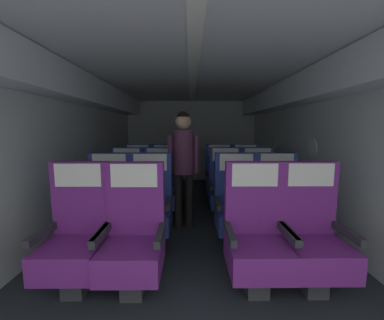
{
  "coord_description": "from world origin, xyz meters",
  "views": [
    {
      "loc": [
        -0.04,
        -0.27,
        1.39
      ],
      "look_at": [
        -0.0,
        3.9,
        0.85
      ],
      "focal_mm": 22.41,
      "sensor_mm": 36.0,
      "label": 1
    }
  ],
  "objects_px": {
    "seat_a_left_aisle": "(133,239)",
    "seat_b_right_aisle": "(278,207)",
    "seat_a_left_window": "(76,238)",
    "seat_d_left_aisle": "(165,179)",
    "seat_d_left_window": "(138,179)",
    "seat_b_right_window": "(237,207)",
    "flight_attendant": "(183,157)",
    "seat_d_right_window": "(219,179)",
    "seat_d_right_aisle": "(246,178)",
    "seat_c_right_aisle": "(258,190)",
    "seat_a_right_aisle": "(313,238)",
    "seat_b_left_window": "(108,208)",
    "seat_b_left_aisle": "(150,208)",
    "seat_c_left_aisle": "(160,190)",
    "seat_c_left_window": "(126,190)",
    "seat_a_right_window": "(256,238)",
    "seat_c_right_window": "(226,189)"
  },
  "relations": [
    {
      "from": "seat_b_right_aisle",
      "to": "seat_c_left_aisle",
      "type": "bearing_deg",
      "value": 151.03
    },
    {
      "from": "seat_d_right_window",
      "to": "flight_attendant",
      "type": "xyz_separation_m",
      "value": [
        -0.64,
        -1.1,
        0.54
      ]
    },
    {
      "from": "seat_a_right_aisle",
      "to": "seat_d_right_aisle",
      "type": "distance_m",
      "value": 2.47
    },
    {
      "from": "seat_c_left_aisle",
      "to": "seat_d_left_aisle",
      "type": "distance_m",
      "value": 0.81
    },
    {
      "from": "seat_a_left_window",
      "to": "seat_a_right_aisle",
      "type": "distance_m",
      "value": 2.02
    },
    {
      "from": "seat_b_right_window",
      "to": "seat_c_right_aisle",
      "type": "height_order",
      "value": "same"
    },
    {
      "from": "seat_c_left_window",
      "to": "flight_attendant",
      "type": "xyz_separation_m",
      "value": [
        0.88,
        -0.27,
        0.54
      ]
    },
    {
      "from": "seat_b_left_aisle",
      "to": "seat_b_right_aisle",
      "type": "distance_m",
      "value": 1.52
    },
    {
      "from": "seat_a_right_aisle",
      "to": "seat_c_left_aisle",
      "type": "height_order",
      "value": "same"
    },
    {
      "from": "seat_d_right_aisle",
      "to": "seat_d_right_window",
      "type": "height_order",
      "value": "same"
    },
    {
      "from": "seat_a_right_aisle",
      "to": "seat_c_right_window",
      "type": "distance_m",
      "value": 1.72
    },
    {
      "from": "seat_a_left_window",
      "to": "seat_d_right_window",
      "type": "relative_size",
      "value": 1.0
    },
    {
      "from": "seat_b_right_aisle",
      "to": "seat_c_left_window",
      "type": "xyz_separation_m",
      "value": [
        -2.02,
        0.82,
        0.0
      ]
    },
    {
      "from": "seat_c_left_window",
      "to": "seat_a_right_window",
      "type": "bearing_deg",
      "value": -46.78
    },
    {
      "from": "seat_b_left_window",
      "to": "seat_d_right_window",
      "type": "bearing_deg",
      "value": 47.58
    },
    {
      "from": "flight_attendant",
      "to": "seat_a_left_aisle",
      "type": "bearing_deg",
      "value": 84.21
    },
    {
      "from": "seat_c_left_window",
      "to": "seat_d_right_window",
      "type": "xyz_separation_m",
      "value": [
        1.52,
        0.83,
        0.0
      ]
    },
    {
      "from": "seat_a_left_window",
      "to": "seat_d_left_aisle",
      "type": "bearing_deg",
      "value": 78.69
    },
    {
      "from": "seat_b_right_window",
      "to": "flight_attendant",
      "type": "relative_size",
      "value": 0.68
    },
    {
      "from": "seat_d_left_aisle",
      "to": "seat_c_right_aisle",
      "type": "bearing_deg",
      "value": -28.36
    },
    {
      "from": "seat_a_left_aisle",
      "to": "seat_b_right_aisle",
      "type": "relative_size",
      "value": 1.0
    },
    {
      "from": "seat_c_right_window",
      "to": "seat_b_left_window",
      "type": "bearing_deg",
      "value": -150.83
    },
    {
      "from": "seat_a_right_aisle",
      "to": "seat_c_right_aisle",
      "type": "distance_m",
      "value": 1.63
    },
    {
      "from": "seat_d_left_aisle",
      "to": "seat_b_left_aisle",
      "type": "bearing_deg",
      "value": -89.98
    },
    {
      "from": "seat_a_left_window",
      "to": "seat_a_right_window",
      "type": "xyz_separation_m",
      "value": [
        1.53,
        -0.01,
        0.0
      ]
    },
    {
      "from": "seat_c_left_aisle",
      "to": "flight_attendant",
      "type": "bearing_deg",
      "value": -37.13
    },
    {
      "from": "flight_attendant",
      "to": "seat_d_left_window",
      "type": "bearing_deg",
      "value": -40.83
    },
    {
      "from": "seat_a_left_aisle",
      "to": "seat_a_right_window",
      "type": "bearing_deg",
      "value": 0.88
    },
    {
      "from": "seat_a_left_window",
      "to": "seat_d_right_window",
      "type": "distance_m",
      "value": 2.89
    },
    {
      "from": "seat_d_right_aisle",
      "to": "seat_c_right_aisle",
      "type": "bearing_deg",
      "value": -90.16
    },
    {
      "from": "seat_a_right_window",
      "to": "seat_c_left_aisle",
      "type": "relative_size",
      "value": 1.0
    },
    {
      "from": "seat_a_left_aisle",
      "to": "seat_d_left_window",
      "type": "xyz_separation_m",
      "value": [
        -0.5,
        2.47,
        0.0
      ]
    },
    {
      "from": "seat_b_left_window",
      "to": "seat_c_right_aisle",
      "type": "height_order",
      "value": "same"
    },
    {
      "from": "seat_a_left_aisle",
      "to": "seat_b_right_window",
      "type": "relative_size",
      "value": 1.0
    },
    {
      "from": "seat_a_left_aisle",
      "to": "seat_d_right_aisle",
      "type": "relative_size",
      "value": 1.0
    },
    {
      "from": "seat_a_left_aisle",
      "to": "flight_attendant",
      "type": "xyz_separation_m",
      "value": [
        0.39,
        1.38,
        0.54
      ]
    },
    {
      "from": "seat_d_left_aisle",
      "to": "seat_d_right_window",
      "type": "bearing_deg",
      "value": 0.46
    },
    {
      "from": "seat_b_right_window",
      "to": "seat_d_left_aisle",
      "type": "distance_m",
      "value": 1.95
    },
    {
      "from": "seat_a_left_window",
      "to": "flight_attendant",
      "type": "xyz_separation_m",
      "value": [
        0.88,
        1.36,
        0.54
      ]
    },
    {
      "from": "seat_b_right_window",
      "to": "seat_c_right_window",
      "type": "bearing_deg",
      "value": 90.48
    },
    {
      "from": "seat_a_left_window",
      "to": "seat_c_right_aisle",
      "type": "xyz_separation_m",
      "value": [
        2.01,
        1.63,
        0.0
      ]
    },
    {
      "from": "seat_c_left_aisle",
      "to": "seat_c_right_aisle",
      "type": "height_order",
      "value": "same"
    },
    {
      "from": "seat_d_left_window",
      "to": "seat_d_right_aisle",
      "type": "bearing_deg",
      "value": 0.55
    },
    {
      "from": "seat_b_right_aisle",
      "to": "seat_d_right_window",
      "type": "distance_m",
      "value": 1.72
    },
    {
      "from": "seat_a_left_aisle",
      "to": "seat_b_right_window",
      "type": "xyz_separation_m",
      "value": [
        1.03,
        0.82,
        0.0
      ]
    },
    {
      "from": "seat_c_left_aisle",
      "to": "seat_c_right_aisle",
      "type": "distance_m",
      "value": 1.51
    },
    {
      "from": "seat_a_left_window",
      "to": "seat_a_right_aisle",
      "type": "height_order",
      "value": "same"
    },
    {
      "from": "seat_a_right_aisle",
      "to": "seat_b_right_aisle",
      "type": "distance_m",
      "value": 0.81
    },
    {
      "from": "seat_d_left_aisle",
      "to": "seat_c_left_window",
      "type": "bearing_deg",
      "value": -121.24
    },
    {
      "from": "seat_d_left_window",
      "to": "seat_d_left_aisle",
      "type": "distance_m",
      "value": 0.5
    }
  ]
}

